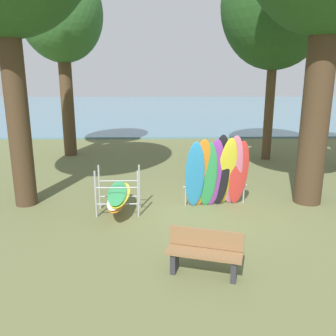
{
  "coord_description": "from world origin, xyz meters",
  "views": [
    {
      "loc": [
        -1.3,
        -9.11,
        3.67
      ],
      "look_at": [
        -1.07,
        0.58,
        1.1
      ],
      "focal_mm": 38.49,
      "sensor_mm": 36.0,
      "label": 1
    }
  ],
  "objects": [
    {
      "name": "tree_far_right_back",
      "position": [
        3.38,
        6.21,
        6.27
      ],
      "size": [
        4.41,
        4.41,
        8.84
      ],
      "color": "#4C3823",
      "rests_on": "ground"
    },
    {
      "name": "ground_plane",
      "position": [
        0.0,
        0.0,
        0.0
      ],
      "size": [
        80.0,
        80.0,
        0.0
      ],
      "primitive_type": "plane",
      "color": "#60663D"
    },
    {
      "name": "leaning_board_pile",
      "position": [
        0.28,
        0.35,
        1.0
      ],
      "size": [
        1.85,
        0.82,
        2.12
      ],
      "color": "#2D8ED1",
      "rests_on": "ground"
    },
    {
      "name": "lake_water",
      "position": [
        0.0,
        29.29,
        0.05
      ],
      "size": [
        80.0,
        36.0,
        0.1
      ],
      "primitive_type": "cube",
      "color": "slate",
      "rests_on": "ground"
    },
    {
      "name": "board_storage_rack",
      "position": [
        -2.42,
        0.06,
        0.5
      ],
      "size": [
        1.15,
        2.13,
        1.25
      ],
      "color": "#9EA0A5",
      "rests_on": "ground"
    },
    {
      "name": "tree_far_left_back",
      "position": [
        -5.4,
        7.22,
        5.98
      ],
      "size": [
        3.5,
        3.5,
        8.1
      ],
      "color": "#4C3823",
      "rests_on": "ground"
    },
    {
      "name": "park_bench",
      "position": [
        -0.48,
        -3.07,
        0.45
      ],
      "size": [
        1.46,
        0.8,
        0.85
      ],
      "color": "#2D2D33",
      "rests_on": "ground"
    }
  ]
}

